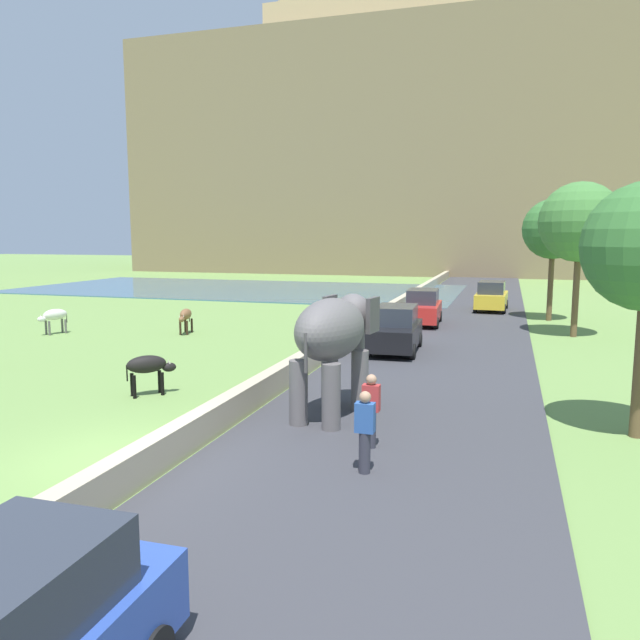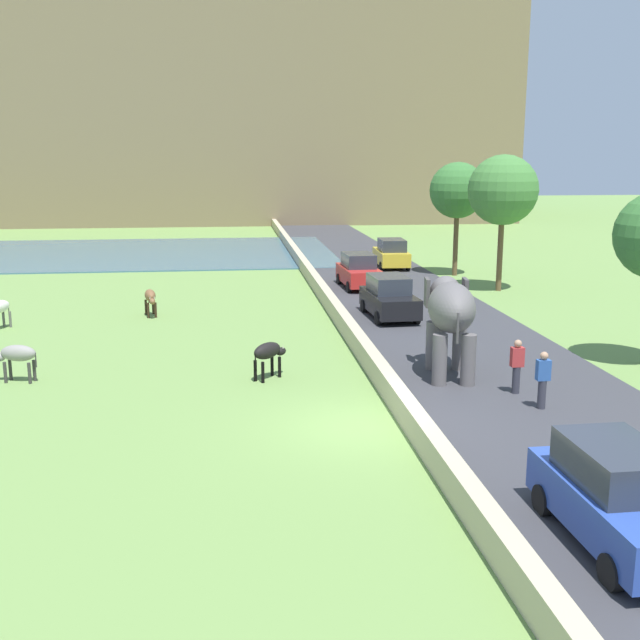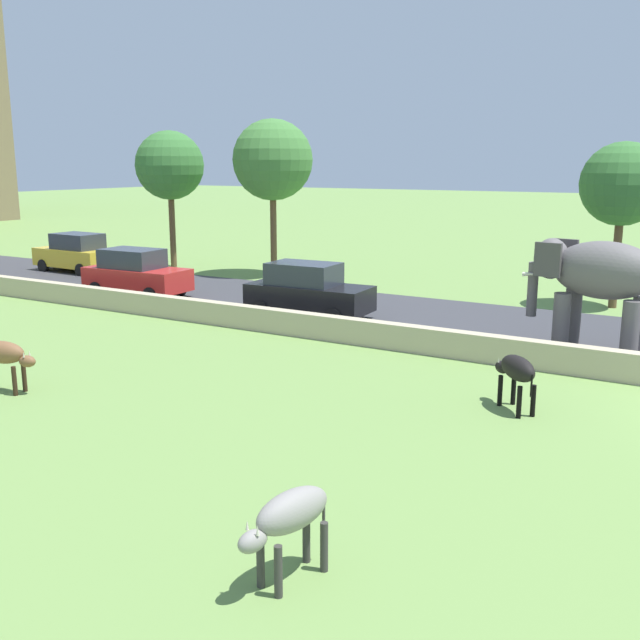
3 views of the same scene
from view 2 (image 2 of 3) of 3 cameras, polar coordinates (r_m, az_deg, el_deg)
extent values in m
plane|color=#6B8E47|center=(19.57, 3.04, -7.92)|extent=(220.00, 220.00, 0.00)
cube|color=#38383D|center=(39.55, 5.25, 2.37)|extent=(7.00, 120.00, 0.06)
cube|color=tan|center=(36.93, 0.13, 2.23)|extent=(0.40, 110.00, 0.71)
cube|color=#426B84|center=(55.98, -17.95, 4.71)|extent=(36.00, 18.00, 0.08)
cube|color=#7F6B4C|center=(88.91, -8.98, 16.66)|extent=(64.00, 28.00, 27.87)
ellipsoid|color=#605B5B|center=(23.39, 9.77, 0.94)|extent=(1.78, 2.87, 1.50)
cylinder|color=#605B5B|center=(24.50, 8.39, -1.95)|extent=(0.44, 0.44, 1.60)
cylinder|color=#605B5B|center=(24.61, 10.33, -1.95)|extent=(0.44, 0.44, 1.60)
cylinder|color=#605B5B|center=(22.81, 8.90, -3.02)|extent=(0.44, 0.44, 1.60)
cylinder|color=#605B5B|center=(22.93, 10.99, -3.02)|extent=(0.44, 0.44, 1.60)
ellipsoid|color=#605B5B|center=(24.74, 9.32, 2.01)|extent=(1.12, 1.04, 1.10)
cube|color=#484444|center=(24.52, 7.98, 2.05)|extent=(0.22, 0.71, 0.90)
cube|color=#484444|center=(24.69, 10.75, 2.02)|extent=(0.22, 0.71, 0.90)
cylinder|color=#605B5B|center=(25.36, 9.11, 0.22)|extent=(0.28, 0.28, 1.50)
cone|color=silver|center=(25.18, 8.67, 1.19)|extent=(0.20, 0.57, 0.17)
cone|color=silver|center=(25.24, 9.66, 1.19)|extent=(0.20, 0.57, 0.17)
cylinder|color=#484444|center=(22.18, 10.22, -0.61)|extent=(0.08, 0.08, 0.90)
cylinder|color=#33333D|center=(22.58, 14.39, -4.41)|extent=(0.22, 0.22, 0.85)
cube|color=#B73333|center=(22.40, 14.49, -2.68)|extent=(0.36, 0.22, 0.56)
sphere|color=tan|center=(22.30, 14.54, -1.71)|extent=(0.22, 0.22, 0.22)
cylinder|color=#33333D|center=(21.43, 16.19, -5.41)|extent=(0.22, 0.22, 0.85)
cube|color=#2D569E|center=(21.23, 16.30, -3.59)|extent=(0.36, 0.22, 0.56)
sphere|color=tan|center=(21.13, 16.36, -2.58)|extent=(0.22, 0.22, 0.22)
cube|color=red|center=(39.45, 2.93, 3.36)|extent=(1.88, 4.07, 0.80)
cube|color=#2D333D|center=(39.54, 2.88, 4.48)|extent=(1.55, 2.26, 0.70)
cylinder|color=black|center=(38.45, 4.52, 2.51)|extent=(0.21, 0.61, 0.60)
cylinder|color=black|center=(38.10, 2.16, 2.45)|extent=(0.21, 0.61, 0.60)
cylinder|color=black|center=(40.95, 3.64, 3.11)|extent=(0.21, 0.61, 0.60)
cylinder|color=black|center=(40.61, 1.42, 3.06)|extent=(0.21, 0.61, 0.60)
cube|color=gold|center=(46.77, 5.32, 4.70)|extent=(1.86, 4.06, 0.80)
cube|color=#2D333D|center=(46.48, 5.38, 5.59)|extent=(1.53, 2.26, 0.70)
cylinder|color=black|center=(47.96, 4.09, 4.43)|extent=(0.20, 0.61, 0.60)
cylinder|color=black|center=(48.23, 6.00, 4.44)|extent=(0.20, 0.61, 0.60)
cylinder|color=black|center=(45.42, 4.58, 3.99)|extent=(0.20, 0.61, 0.60)
cylinder|color=black|center=(45.70, 6.59, 4.00)|extent=(0.20, 0.61, 0.60)
cube|color=#2D4CA8|center=(14.65, 21.37, -12.97)|extent=(1.76, 4.03, 0.80)
cube|color=#2D333D|center=(14.52, 21.22, -9.96)|extent=(1.48, 2.22, 0.70)
cylinder|color=black|center=(13.45, 20.86, -17.17)|extent=(0.19, 0.60, 0.60)
cylinder|color=black|center=(16.21, 21.57, -12.05)|extent=(0.19, 0.60, 0.60)
cylinder|color=black|center=(15.52, 16.22, -12.77)|extent=(0.19, 0.60, 0.60)
cube|color=black|center=(32.16, 5.19, 1.32)|extent=(1.89, 4.08, 0.80)
cube|color=#2D333D|center=(32.22, 5.13, 2.70)|extent=(1.55, 2.27, 0.70)
cylinder|color=black|center=(31.23, 7.22, 0.20)|extent=(0.21, 0.61, 0.60)
cylinder|color=black|center=(30.80, 4.34, 0.10)|extent=(0.21, 0.61, 0.60)
cylinder|color=black|center=(33.67, 5.95, 1.10)|extent=(0.21, 0.61, 0.60)
cylinder|color=black|center=(33.28, 3.27, 1.02)|extent=(0.21, 0.61, 0.60)
ellipsoid|color=black|center=(23.35, -3.95, -2.30)|extent=(1.09, 1.09, 0.50)
cylinder|color=black|center=(23.87, -3.59, -3.39)|extent=(0.10, 0.10, 0.65)
cylinder|color=black|center=(23.68, -3.03, -3.52)|extent=(0.10, 0.10, 0.65)
cylinder|color=black|center=(23.32, -4.84, -3.79)|extent=(0.10, 0.10, 0.65)
cylinder|color=black|center=(23.12, -4.28, -3.92)|extent=(0.10, 0.10, 0.65)
ellipsoid|color=black|center=(23.84, -2.93, -2.35)|extent=(0.45, 0.45, 0.26)
cone|color=beige|center=(23.86, -3.10, -1.92)|extent=(0.04, 0.04, 0.12)
cone|color=beige|center=(23.74, -2.77, -1.98)|extent=(0.04, 0.04, 0.12)
cylinder|color=black|center=(23.01, -4.84, -3.04)|extent=(0.04, 0.04, 0.45)
cylinder|color=#595753|center=(32.91, -22.08, 0.05)|extent=(0.10, 0.10, 0.65)
cylinder|color=#595753|center=(33.09, -22.51, 0.08)|extent=(0.10, 0.10, 0.65)
cylinder|color=#595753|center=(33.05, -22.19, 0.76)|extent=(0.04, 0.04, 0.45)
ellipsoid|color=brown|center=(33.31, -12.54, 1.81)|extent=(0.67, 1.17, 0.50)
cylinder|color=#302014|center=(33.06, -12.15, 0.73)|extent=(0.10, 0.10, 0.65)
cylinder|color=#302014|center=(33.03, -12.68, 0.70)|extent=(0.10, 0.10, 0.65)
cylinder|color=#302014|center=(33.81, -12.33, 0.97)|extent=(0.10, 0.10, 0.65)
cylinder|color=#302014|center=(33.78, -12.84, 0.94)|extent=(0.10, 0.10, 0.65)
ellipsoid|color=brown|center=(32.72, -12.39, 1.36)|extent=(0.32, 0.44, 0.26)
cone|color=beige|center=(32.70, -12.25, 1.67)|extent=(0.04, 0.04, 0.12)
cone|color=beige|center=(32.68, -12.56, 1.64)|extent=(0.04, 0.04, 0.12)
cylinder|color=#302014|center=(33.88, -12.65, 1.63)|extent=(0.04, 0.04, 0.45)
ellipsoid|color=gray|center=(24.74, -21.56, -2.31)|extent=(1.17, 0.68, 0.50)
cylinder|color=#373533|center=(24.93, -22.41, -3.64)|extent=(0.10, 0.10, 0.65)
cylinder|color=#373533|center=(25.19, -22.07, -3.45)|extent=(0.10, 0.10, 0.65)
cylinder|color=#373533|center=(24.57, -20.83, -3.73)|extent=(0.10, 0.10, 0.65)
cylinder|color=#373533|center=(24.84, -20.51, -3.54)|extent=(0.10, 0.10, 0.65)
cone|color=beige|center=(25.11, -22.75, -2.15)|extent=(0.04, 0.04, 0.12)
cylinder|color=#373533|center=(24.54, -20.41, -2.81)|extent=(0.04, 0.04, 0.45)
cylinder|color=brown|center=(39.65, 13.26, 4.88)|extent=(0.28, 0.28, 3.84)
sphere|color=#427A38|center=(39.40, 13.49, 9.41)|extent=(3.48, 3.48, 3.48)
cylinder|color=brown|center=(44.33, 10.07, 5.67)|extent=(0.28, 0.28, 3.72)
sphere|color=#387033|center=(44.10, 10.22, 9.49)|extent=(3.14, 3.14, 3.14)
camera|label=1|loc=(13.58, 45.13, -0.95)|focal=34.12mm
camera|label=3|loc=(23.01, -41.66, 4.72)|focal=40.94mm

